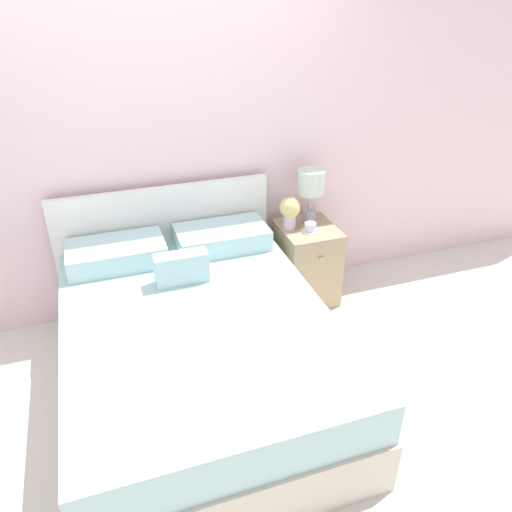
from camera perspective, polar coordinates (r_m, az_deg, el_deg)
ground_plane at (r=3.89m, az=-9.60°, el=-5.28°), size 12.00×12.00×0.00m
wall_back at (r=3.40m, az=-11.69°, el=13.72°), size 8.00×0.06×2.60m
bed at (r=2.99m, az=-6.88°, el=-9.96°), size 1.49×1.94×0.95m
nightstand at (r=3.77m, az=5.77°, el=-0.79°), size 0.40×0.47×0.60m
table_lamp at (r=3.62m, az=6.27°, el=8.04°), size 0.19×0.19×0.40m
flower_vase at (r=3.55m, az=3.93°, el=5.20°), size 0.15×0.15×0.24m
teacup at (r=3.57m, az=6.21°, el=3.27°), size 0.13×0.13×0.06m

